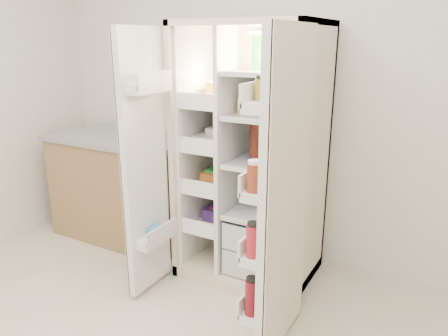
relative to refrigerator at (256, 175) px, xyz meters
The scene contains 5 objects.
wall_back 0.70m from the refrigerator, 97.78° to the left, with size 4.00×0.02×2.70m, color silver.
refrigerator is the anchor object (origin of this frame).
freezer_door 0.81m from the refrigerator, 130.38° to the right, with size 0.15×0.40×1.72m.
fridge_door 0.85m from the refrigerator, 56.18° to the right, with size 0.17×0.58×1.72m.
kitchen_counter 1.27m from the refrigerator, behind, with size 1.24×0.66×0.90m.
Camera 1 is at (1.26, -0.99, 1.68)m, focal length 34.00 mm.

